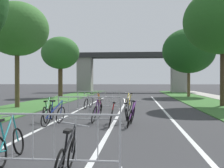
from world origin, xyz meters
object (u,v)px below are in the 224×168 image
object	(u,v)px
crowd_barrier_second	(89,110)
bicycle_green_7	(48,112)
tree_right_maple_mid	(223,21)
tree_left_pine_near	(17,29)
bicycle_blue_8	(54,115)
tree_right_pine_far	(189,51)
bicycle_teal_6	(9,144)
crowd_barrier_third	(98,100)
bicycle_red_3	(111,116)
crowd_barrier_nearest	(54,142)
bicycle_black_4	(66,157)
bicycle_orange_1	(100,103)
bicycle_white_2	(89,102)
bicycle_silver_9	(126,114)
bicycle_yellow_5	(128,103)
tree_left_cypress_far	(60,53)
bicycle_purple_0	(97,112)
bicycle_purple_10	(131,116)

from	to	relation	value
crowd_barrier_second	bicycle_green_7	xyz separation A→B (m)	(-1.74, 0.41, -0.15)
tree_right_maple_mid	tree_left_pine_near	bearing A→B (deg)	-170.11
tree_left_pine_near	bicycle_blue_8	size ratio (longest dim) A/B	3.74
tree_right_pine_far	bicycle_teal_6	distance (m)	26.59
bicycle_green_7	bicycle_blue_8	bearing A→B (deg)	-66.37
crowd_barrier_third	bicycle_red_3	xyz separation A→B (m)	(1.34, -6.28, -0.16)
crowd_barrier_nearest	bicycle_black_4	size ratio (longest dim) A/B	1.58
tree_left_pine_near	bicycle_blue_8	bearing A→B (deg)	-57.49
bicycle_orange_1	bicycle_black_4	xyz separation A→B (m)	(0.92, -11.60, -0.05)
bicycle_white_2	bicycle_green_7	size ratio (longest dim) A/B	0.91
bicycle_silver_9	bicycle_blue_8	bearing A→B (deg)	-165.09
crowd_barrier_third	bicycle_yellow_5	distance (m)	1.82
crowd_barrier_second	bicycle_black_4	size ratio (longest dim) A/B	1.59
tree_right_maple_mid	bicycle_yellow_5	xyz separation A→B (m)	(-6.01, -2.82, -5.14)
tree_left_cypress_far	crowd_barrier_third	distance (m)	13.81
bicycle_purple_0	bicycle_white_2	bearing A→B (deg)	-73.09
tree_right_maple_mid	tree_left_cypress_far	bearing A→B (deg)	144.18
crowd_barrier_third	bicycle_yellow_5	world-z (taller)	crowd_barrier_third
bicycle_black_4	bicycle_yellow_5	world-z (taller)	bicycle_yellow_5
bicycle_black_4	bicycle_green_7	size ratio (longest dim) A/B	0.92
tree_left_cypress_far	bicycle_silver_9	distance (m)	19.39
bicycle_blue_8	tree_right_pine_far	bearing A→B (deg)	80.44
bicycle_purple_10	bicycle_silver_9	bearing A→B (deg)	109.24
bicycle_white_2	bicycle_teal_6	size ratio (longest dim) A/B	0.99
tree_left_pine_near	bicycle_silver_9	world-z (taller)	tree_left_pine_near
bicycle_yellow_5	bicycle_red_3	bearing A→B (deg)	-107.41
bicycle_blue_8	bicycle_purple_0	bearing A→B (deg)	50.42
crowd_barrier_second	crowd_barrier_third	bearing A→B (deg)	94.17
tree_right_maple_mid	tree_right_pine_far	xyz separation A→B (m)	(-0.20, 11.31, -0.75)
bicycle_orange_1	bicycle_purple_10	distance (m)	6.09
tree_right_pine_far	bicycle_purple_10	size ratio (longest dim) A/B	4.30
crowd_barrier_third	bicycle_yellow_5	bearing A→B (deg)	-12.07
tree_right_pine_far	bicycle_green_7	xyz separation A→B (m)	(-8.89, -19.21, -4.40)
bicycle_green_7	bicycle_silver_9	xyz separation A→B (m)	(3.17, 0.05, -0.02)
bicycle_purple_0	bicycle_blue_8	distance (m)	1.86
bicycle_orange_1	bicycle_teal_6	size ratio (longest dim) A/B	1.10
bicycle_orange_1	bicycle_teal_6	xyz separation A→B (m)	(-0.50, -10.71, -0.04)
bicycle_orange_1	bicycle_purple_10	xyz separation A→B (m)	(1.91, -5.78, -0.02)
bicycle_blue_8	bicycle_red_3	bearing A→B (deg)	16.64
bicycle_teal_6	tree_left_cypress_far	bearing A→B (deg)	99.49
crowd_barrier_third	bicycle_red_3	world-z (taller)	crowd_barrier_third
bicycle_purple_0	bicycle_green_7	bearing A→B (deg)	9.32
tree_left_pine_near	bicycle_black_4	world-z (taller)	tree_left_pine_near
bicycle_purple_0	bicycle_blue_8	world-z (taller)	bicycle_purple_0
tree_left_cypress_far	bicycle_purple_10	distance (m)	20.28
tree_right_pine_far	crowd_barrier_second	xyz separation A→B (m)	(-7.15, -19.62, -4.25)
bicycle_purple_10	tree_right_pine_far	bearing A→B (deg)	80.29
bicycle_red_3	tree_left_pine_near	bearing A→B (deg)	131.08
tree_right_maple_mid	bicycle_black_4	xyz separation A→B (m)	(-6.70, -14.58, -5.17)
tree_right_pine_far	bicycle_silver_9	world-z (taller)	tree_right_pine_far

